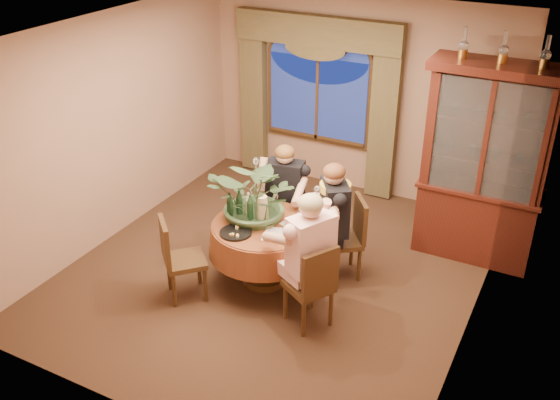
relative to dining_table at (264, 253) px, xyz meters
The scene contains 34 objects.
floor 0.45m from the dining_table, 87.20° to the left, with size 5.00×5.00×0.00m, color black.
wall_back 2.93m from the dining_table, 89.75° to the left, with size 4.50×4.50×0.00m, color #8D6A55.
wall_right 2.50m from the dining_table, ahead, with size 5.00×5.00×0.00m, color #8D6A55.
ceiling 2.44m from the dining_table, 87.20° to the left, with size 5.00×5.00×0.00m, color white.
window 2.90m from the dining_table, 102.37° to the left, with size 1.62×0.10×1.32m, color navy, non-canonical shape.
arched_transom 3.23m from the dining_table, 102.37° to the left, with size 1.60×0.06×0.44m, color navy, non-canonical shape.
drapery_left 3.19m from the dining_table, 121.60° to the left, with size 0.38×0.14×2.32m, color #484026.
drapery_right 2.79m from the dining_table, 80.46° to the left, with size 0.38×0.14×2.32m, color #484026.
swag_valance 3.28m from the dining_table, 102.74° to the left, with size 2.45×0.16×0.42m, color #484026, non-canonical shape.
dining_table is the anchor object (origin of this frame).
china_cabinet 2.72m from the dining_table, 40.17° to the left, with size 1.48×0.58×2.40m, color black.
oil_lamp_left 3.17m from the dining_table, 46.91° to the left, with size 0.11×0.11×0.34m, color #A5722D, non-canonical shape.
oil_lamp_center 3.39m from the dining_table, 40.17° to the left, with size 0.11×0.11×0.34m, color #A5722D, non-canonical shape.
oil_lamp_right 3.65m from the dining_table, 34.88° to the left, with size 0.11×0.11×0.34m, color #A5722D, non-canonical shape.
chair_right 0.88m from the dining_table, 30.30° to the right, with size 0.42×0.42×0.96m, color black.
chair_back_right 0.90m from the dining_table, 36.20° to the left, with size 0.42×0.42×0.96m, color black.
chair_back 0.87m from the dining_table, 103.58° to the left, with size 0.42×0.42×0.96m, color black.
chair_front_left 0.90m from the dining_table, 134.40° to the right, with size 0.42×0.42×0.96m, color black.
person_pink 0.92m from the dining_table, 27.80° to the right, with size 0.53×0.48×1.47m, color beige, non-canonical shape.
person_back 0.84m from the dining_table, 99.62° to the left, with size 0.50×0.46×1.39m, color black, non-canonical shape.
person_scarf 0.86m from the dining_table, 34.34° to the left, with size 0.52×0.47×1.44m, color black, non-canonical shape.
stoneware_vase 0.53m from the dining_table, 127.84° to the left, with size 0.15×0.15×0.29m, color tan, non-canonical shape.
centerpiece_plant 1.04m from the dining_table, 139.44° to the left, with size 1.04×1.15×0.90m, color #395533.
olive_bowl 0.40m from the dining_table, 26.45° to the right, with size 0.15×0.15×0.05m, color #545D32.
cheese_platter 0.53m from the dining_table, 118.47° to the right, with size 0.35×0.35×0.02m, color black.
wine_bottle_0 0.67m from the dining_table, 168.92° to the right, with size 0.07×0.07×0.33m, color black.
wine_bottle_1 0.58m from the dining_table, behind, with size 0.07×0.07×0.33m, color tan.
wine_bottle_2 0.56m from the dining_table, behind, with size 0.07×0.07×0.33m, color black.
wine_bottle_3 0.63m from the dining_table, behind, with size 0.07×0.07×0.33m, color black.
tasting_paper_0 0.45m from the dining_table, 36.90° to the right, with size 0.21×0.30×0.00m, color white.
tasting_paper_1 0.51m from the dining_table, 34.35° to the left, with size 0.21×0.30×0.00m, color white.
wine_glass_person_pink 0.62m from the dining_table, 27.80° to the right, with size 0.07×0.07×0.18m, color silver, non-canonical shape.
wine_glass_person_back 0.62m from the dining_table, 99.62° to the left, with size 0.07×0.07×0.18m, color silver, non-canonical shape.
wine_glass_person_scarf 0.62m from the dining_table, 34.34° to the left, with size 0.07×0.07×0.18m, color silver, non-canonical shape.
Camera 1 is at (2.89, -5.45, 4.20)m, focal length 40.00 mm.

